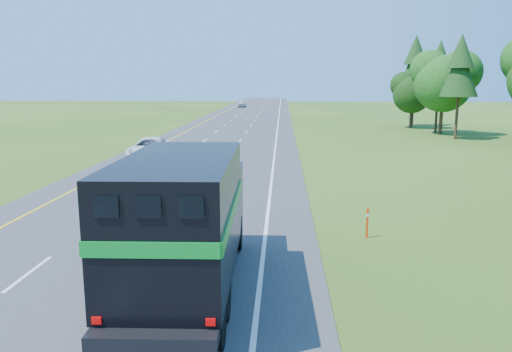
# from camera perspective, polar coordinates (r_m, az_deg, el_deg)

# --- Properties ---
(road) EXTENTS (15.00, 260.00, 0.04)m
(road) POSITION_cam_1_polar(r_m,az_deg,el_deg) (54.16, -3.50, 4.40)
(road) COLOR #38383A
(road) RESTS_ON ground
(lane_markings) EXTENTS (11.15, 260.00, 0.01)m
(lane_markings) POSITION_cam_1_polar(r_m,az_deg,el_deg) (54.15, -3.50, 4.42)
(lane_markings) COLOR yellow
(lane_markings) RESTS_ON road
(horse_truck) EXTENTS (3.07, 9.16, 4.02)m
(horse_truck) POSITION_cam_1_polar(r_m,az_deg,el_deg) (14.25, -8.13, -4.85)
(horse_truck) COLOR black
(horse_truck) RESTS_ON road
(white_suv) EXTENTS (3.10, 6.15, 1.67)m
(white_suv) POSITION_cam_1_polar(r_m,az_deg,el_deg) (39.64, -11.99, 3.09)
(white_suv) COLOR white
(white_suv) RESTS_ON road
(far_car) EXTENTS (2.07, 4.75, 1.59)m
(far_car) POSITION_cam_1_polar(r_m,az_deg,el_deg) (118.92, -1.67, 8.26)
(far_car) COLOR #B4B5BB
(far_car) RESTS_ON road
(delineator) EXTENTS (0.10, 0.05, 1.18)m
(delineator) POSITION_cam_1_polar(r_m,az_deg,el_deg) (19.88, 12.60, -5.17)
(delineator) COLOR #FF370D
(delineator) RESTS_ON ground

